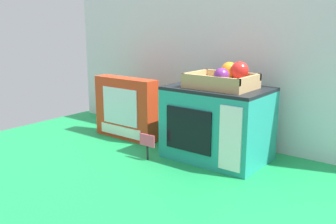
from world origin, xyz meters
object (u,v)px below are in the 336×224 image
cookie_set_box (126,108)px  price_sign (147,143)px  toy_microwave (217,123)px  food_groups_crate (225,79)px

cookie_set_box → price_sign: 0.32m
toy_microwave → price_sign: (-0.19, -0.18, -0.07)m
food_groups_crate → price_sign: size_ratio=2.34×
toy_microwave → food_groups_crate: size_ratio=1.56×
toy_microwave → food_groups_crate: bearing=-2.5°
toy_microwave → food_groups_crate: 0.17m
price_sign → cookie_set_box: bearing=148.5°
food_groups_crate → cookie_set_box: (-0.48, -0.02, -0.17)m
cookie_set_box → price_sign: bearing=-31.5°
toy_microwave → price_sign: size_ratio=3.66×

